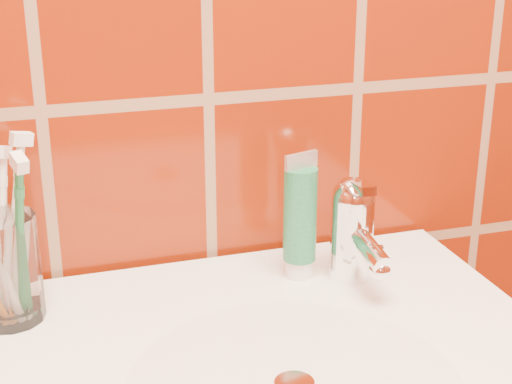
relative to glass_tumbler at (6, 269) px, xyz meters
name	(u,v)px	position (x,y,z in m)	size (l,w,h in m)	color
glass_tumbler	(6,269)	(0.00, 0.00, 0.00)	(0.07, 0.07, 0.11)	white
toothpaste_tube	(300,220)	(0.32, 0.00, 0.01)	(0.04, 0.04, 0.15)	white
faucet	(354,226)	(0.37, -0.02, 0.01)	(0.05, 0.11, 0.12)	white
toothbrush_0	(14,226)	(0.01, 0.02, 0.04)	(0.06, 0.04, 0.20)	silver
toothbrush_3	(3,233)	(0.00, 0.03, 0.03)	(0.04, 0.07, 0.18)	white
toothbrush_4	(20,241)	(0.02, -0.02, 0.04)	(0.04, 0.07, 0.19)	#207A3F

